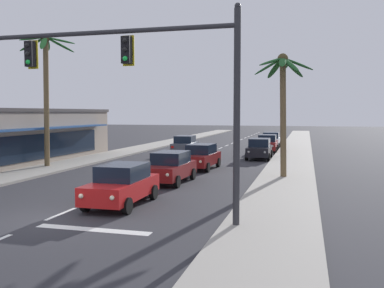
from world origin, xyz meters
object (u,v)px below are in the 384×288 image
object	(u,v)px
sedan_third_in_queue	(170,167)
sedan_fifth_in_queue	(201,156)
palm_left_second	(46,75)
palm_right_second	(283,88)
sedan_oncoming_far	(185,145)
sedan_lead_at_stop_bar	(122,184)
sedan_parked_far_kerb	(259,149)
sedan_parked_mid_kerb	(267,143)
traffic_signal_mast	(131,70)
sedan_parked_nearest_kerb	(271,140)

from	to	relation	value
sedan_third_in_queue	sedan_fifth_in_queue	distance (m)	5.83
palm_left_second	palm_right_second	xyz separation A→B (m)	(15.78, -0.69, -1.13)
sedan_oncoming_far	palm_left_second	bearing A→B (deg)	-117.75
sedan_lead_at_stop_bar	palm_right_second	size ratio (longest dim) A/B	0.62
sedan_third_in_queue	sedan_parked_far_kerb	bearing A→B (deg)	75.51
palm_left_second	sedan_parked_mid_kerb	bearing A→B (deg)	49.26
traffic_signal_mast	sedan_parked_nearest_kerb	size ratio (longest dim) A/B	2.58
sedan_lead_at_stop_bar	palm_right_second	world-z (taller)	palm_right_second
sedan_lead_at_stop_bar	sedan_fifth_in_queue	distance (m)	11.66
sedan_fifth_in_queue	palm_left_second	distance (m)	11.85
sedan_lead_at_stop_bar	sedan_oncoming_far	size ratio (longest dim) A/B	0.99
sedan_lead_at_stop_bar	sedan_parked_far_kerb	distance (m)	19.29
traffic_signal_mast	sedan_lead_at_stop_bar	xyz separation A→B (m)	(-1.47, 2.34, -4.40)
sedan_third_in_queue	sedan_parked_far_kerb	world-z (taller)	same
sedan_fifth_in_queue	palm_right_second	bearing A→B (deg)	-27.69
sedan_parked_nearest_kerb	sedan_third_in_queue	bearing A→B (deg)	-97.96
sedan_parked_mid_kerb	sedan_parked_nearest_kerb	bearing A→B (deg)	90.58
sedan_oncoming_far	sedan_parked_far_kerb	xyz separation A→B (m)	(7.07, -2.54, 0.00)
sedan_oncoming_far	palm_left_second	distance (m)	14.68
sedan_oncoming_far	palm_right_second	world-z (taller)	palm_right_second
sedan_parked_nearest_kerb	sedan_parked_far_kerb	bearing A→B (deg)	-90.18
sedan_parked_mid_kerb	sedan_oncoming_far	bearing A→B (deg)	-153.18
sedan_parked_far_kerb	sedan_lead_at_stop_bar	bearing A→B (deg)	-100.72
sedan_third_in_queue	sedan_parked_nearest_kerb	size ratio (longest dim) A/B	1.00
sedan_oncoming_far	sedan_third_in_queue	bearing A→B (deg)	-76.80
sedan_third_in_queue	sedan_oncoming_far	bearing A→B (deg)	103.20
sedan_fifth_in_queue	palm_right_second	xyz separation A→B (m)	(5.51, -2.89, 4.35)
sedan_third_in_queue	sedan_oncoming_far	distance (m)	16.10
traffic_signal_mast	sedan_oncoming_far	world-z (taller)	traffic_signal_mast
sedan_third_in_queue	palm_left_second	distance (m)	11.98
traffic_signal_mast	sedan_lead_at_stop_bar	world-z (taller)	traffic_signal_mast
traffic_signal_mast	sedan_third_in_queue	distance (m)	9.36
sedan_oncoming_far	sedan_lead_at_stop_bar	bearing A→B (deg)	-80.80
sedan_parked_nearest_kerb	palm_left_second	size ratio (longest dim) A/B	0.49
sedan_parked_far_kerb	palm_left_second	xyz separation A→B (m)	(-13.41, -9.51, 5.48)
sedan_lead_at_stop_bar	palm_left_second	size ratio (longest dim) A/B	0.49
traffic_signal_mast	sedan_fifth_in_queue	size ratio (longest dim) A/B	2.56
sedan_third_in_queue	sedan_parked_far_kerb	xyz separation A→B (m)	(3.39, 13.13, 0.00)
sedan_oncoming_far	sedan_parked_nearest_kerb	world-z (taller)	same
sedan_fifth_in_queue	sedan_parked_mid_kerb	distance (m)	13.85
sedan_third_in_queue	sedan_parked_mid_kerb	size ratio (longest dim) A/B	1.00
sedan_third_in_queue	sedan_oncoming_far	world-z (taller)	same
traffic_signal_mast	sedan_fifth_in_queue	xyz separation A→B (m)	(-1.01, 13.99, -4.40)
sedan_parked_nearest_kerb	palm_left_second	xyz separation A→B (m)	(-13.44, -20.91, 5.48)
traffic_signal_mast	palm_right_second	size ratio (longest dim) A/B	1.61
sedan_fifth_in_queue	sedan_parked_nearest_kerb	size ratio (longest dim) A/B	1.01
traffic_signal_mast	sedan_parked_far_kerb	size ratio (longest dim) A/B	2.58
sedan_third_in_queue	sedan_fifth_in_queue	xyz separation A→B (m)	(0.26, 5.83, 0.00)
sedan_oncoming_far	sedan_parked_nearest_kerb	bearing A→B (deg)	51.27
sedan_parked_nearest_kerb	palm_right_second	world-z (taller)	palm_right_second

